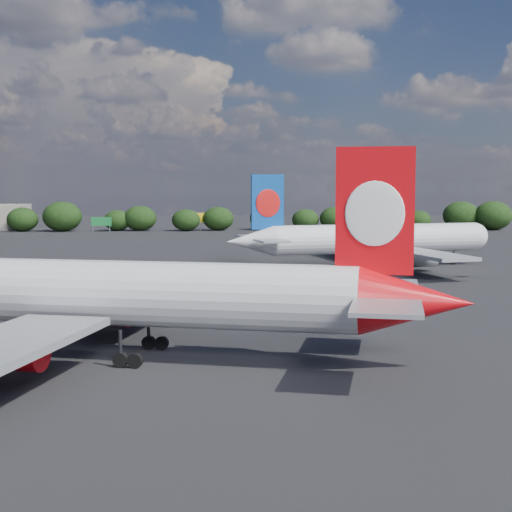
{
  "coord_description": "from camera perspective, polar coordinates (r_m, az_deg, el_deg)",
  "views": [
    {
      "loc": [
        11.92,
        -40.82,
        13.02
      ],
      "look_at": [
        16.0,
        12.0,
        8.0
      ],
      "focal_mm": 50.0,
      "sensor_mm": 36.0,
      "label": 1
    }
  ],
  "objects": [
    {
      "name": "ground",
      "position": [
        102.36,
        -11.07,
        -2.0
      ],
      "size": [
        500.0,
        500.0,
        0.0
      ],
      "primitive_type": "plane",
      "color": "black",
      "rests_on": "ground"
    },
    {
      "name": "qantas_airliner",
      "position": [
        55.48,
        -9.98,
        -3.13
      ],
      "size": [
        48.25,
        46.24,
        15.96
      ],
      "color": "silver",
      "rests_on": "ground"
    },
    {
      "name": "highway_sign",
      "position": [
        219.1,
        -12.28,
        2.7
      ],
      "size": [
        6.0,
        0.3,
        4.5
      ],
      "color": "#156A2E",
      "rests_on": "ground"
    },
    {
      "name": "horizon_treeline",
      "position": [
        221.26,
        -6.68,
        3.07
      ],
      "size": [
        207.39,
        16.66,
        9.15
      ],
      "color": "black",
      "rests_on": "ground"
    },
    {
      "name": "billboard_yellow",
      "position": [
        223.01,
        -4.4,
        3.05
      ],
      "size": [
        5.0,
        0.3,
        5.5
      ],
      "color": "yellow",
      "rests_on": "ground"
    },
    {
      "name": "china_southern_airliner",
      "position": [
        118.94,
        9.01,
        1.31
      ],
      "size": [
        46.47,
        44.42,
        15.24
      ],
      "color": "silver",
      "rests_on": "ground"
    }
  ]
}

